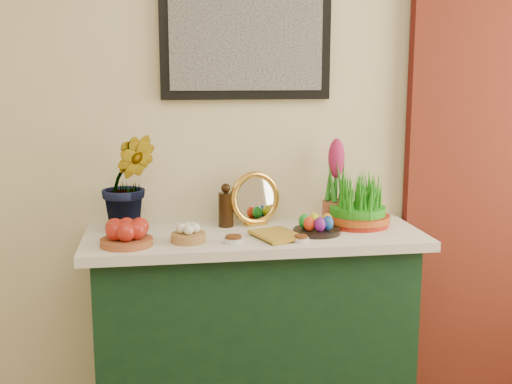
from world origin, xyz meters
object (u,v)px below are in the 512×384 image
mirror (255,199)px  book (259,237)px  wheatgrass_sabzeh (358,203)px  hyacinth_green (128,167)px  sideboard (254,337)px

mirror → book: size_ratio=1.15×
mirror → wheatgrass_sabzeh: 0.45m
hyacinth_green → book: (0.51, -0.24, -0.26)m
hyacinth_green → wheatgrass_sabzeh: bearing=-7.7°
wheatgrass_sabzeh → hyacinth_green: bearing=176.7°
sideboard → wheatgrass_sabzeh: bearing=5.8°
hyacinth_green → book: hyacinth_green is taller
sideboard → hyacinth_green: 0.90m
sideboard → wheatgrass_sabzeh: wheatgrass_sabzeh is taller
hyacinth_green → mirror: hyacinth_green is taller
sideboard → mirror: mirror is taller
wheatgrass_sabzeh → book: bearing=-158.6°
sideboard → hyacinth_green: (-0.51, 0.10, 0.74)m
mirror → book: mirror is taller
sideboard → book: size_ratio=6.23×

